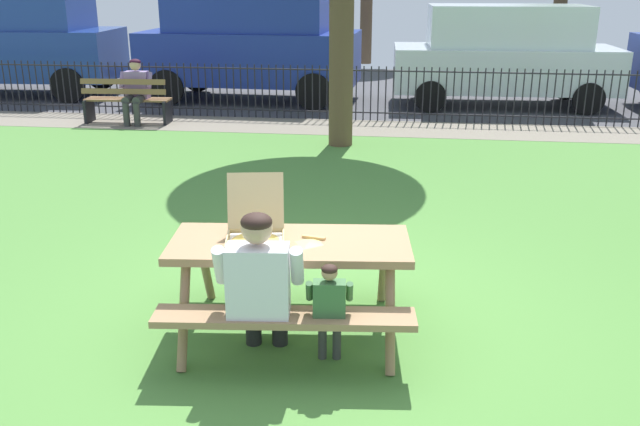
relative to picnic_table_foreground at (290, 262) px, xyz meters
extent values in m
cube|color=#50883B|center=(0.17, 2.41, -0.61)|extent=(28.00, 12.14, 0.02)
cube|color=gray|center=(0.17, 7.77, -0.60)|extent=(28.00, 1.40, 0.01)
cube|color=#424247|center=(0.17, 12.38, -0.60)|extent=(28.00, 7.81, 0.01)
cube|color=#9C7854|center=(0.00, 0.00, 0.14)|extent=(1.87, 0.94, 0.06)
cube|color=#9C7854|center=(0.06, -0.60, -0.16)|extent=(1.82, 0.46, 0.05)
cube|color=#9C7854|center=(-0.06, 0.60, -0.16)|extent=(1.82, 0.46, 0.05)
cylinder|color=#9C7854|center=(-0.69, -0.49, -0.24)|extent=(0.11, 0.44, 0.74)
cylinder|color=#9C7854|center=(-0.78, 0.34, -0.24)|extent=(0.11, 0.44, 0.74)
cylinder|color=#9C7854|center=(0.78, -0.34, -0.24)|extent=(0.11, 0.44, 0.74)
cylinder|color=#9C7854|center=(0.69, 0.49, -0.24)|extent=(0.11, 0.44, 0.74)
cube|color=tan|center=(-0.25, -0.08, 0.18)|extent=(0.50, 0.50, 0.01)
cube|color=silver|center=(-0.25, -0.08, 0.19)|extent=(0.46, 0.46, 0.00)
cube|color=tan|center=(-0.21, -0.29, 0.21)|extent=(0.42, 0.09, 0.04)
cube|color=tan|center=(-0.28, 0.12, 0.21)|extent=(0.42, 0.09, 0.04)
cube|color=tan|center=(-0.45, -0.12, 0.21)|extent=(0.09, 0.42, 0.04)
cube|color=tan|center=(-0.04, -0.04, 0.21)|extent=(0.09, 0.42, 0.04)
cube|color=tan|center=(-0.29, 0.14, 0.43)|extent=(0.44, 0.21, 0.41)
cylinder|color=tan|center=(-0.25, -0.08, 0.19)|extent=(0.36, 0.36, 0.01)
cylinder|color=#E9C24F|center=(-0.25, -0.08, 0.20)|extent=(0.33, 0.33, 0.00)
pyramid|color=#F2DA6D|center=(0.15, -0.03, 0.18)|extent=(0.20, 0.23, 0.01)
cube|color=tan|center=(0.17, 0.07, 0.18)|extent=(0.18, 0.07, 0.02)
cylinder|color=black|center=(-0.25, -0.21, -0.38)|extent=(0.12, 0.12, 0.44)
cylinder|color=black|center=(-0.23, -0.42, -0.13)|extent=(0.19, 0.43, 0.15)
cylinder|color=black|center=(-0.05, -0.19, -0.38)|extent=(0.12, 0.12, 0.44)
cylinder|color=black|center=(-0.03, -0.40, -0.13)|extent=(0.19, 0.43, 0.15)
cube|color=silver|center=(-0.11, -0.61, 0.10)|extent=(0.44, 0.26, 0.52)
cylinder|color=silver|center=(-0.38, -0.59, 0.21)|extent=(0.11, 0.22, 0.31)
cylinder|color=silver|center=(0.14, -0.54, 0.21)|extent=(0.11, 0.22, 0.31)
sphere|color=tan|center=(-0.11, -0.59, 0.48)|extent=(0.21, 0.21, 0.21)
ellipsoid|color=black|center=(-0.11, -0.60, 0.53)|extent=(0.21, 0.20, 0.12)
cylinder|color=#3A3A3A|center=(0.29, -0.35, -0.38)|extent=(0.06, 0.06, 0.44)
cylinder|color=#3A3A3A|center=(0.30, -0.46, -0.14)|extent=(0.10, 0.23, 0.08)
cylinder|color=#3A3A3A|center=(0.40, -0.34, -0.38)|extent=(0.06, 0.06, 0.44)
cylinder|color=#3A3A3A|center=(0.41, -0.45, -0.14)|extent=(0.10, 0.23, 0.08)
cube|color=#386638|center=(0.37, -0.57, -0.02)|extent=(0.23, 0.14, 0.27)
cylinder|color=#386638|center=(0.23, -0.55, 0.03)|extent=(0.06, 0.11, 0.16)
cylinder|color=#386638|center=(0.50, -0.53, 0.03)|extent=(0.06, 0.11, 0.16)
sphere|color=tan|center=(0.37, -0.56, 0.18)|extent=(0.11, 0.11, 0.11)
ellipsoid|color=#311F19|center=(0.37, -0.56, 0.21)|extent=(0.11, 0.11, 0.06)
cylinder|color=black|center=(0.17, 8.47, 0.36)|extent=(19.72, 0.03, 0.03)
cylinder|color=black|center=(0.17, 8.47, -0.44)|extent=(19.72, 0.03, 0.03)
cylinder|color=black|center=(-7.37, 8.47, -0.08)|extent=(0.02, 0.02, 1.04)
cylinder|color=black|center=(-7.23, 8.47, -0.08)|extent=(0.02, 0.02, 1.04)
cylinder|color=black|center=(-7.09, 8.47, -0.08)|extent=(0.02, 0.02, 1.04)
cylinder|color=black|center=(-6.95, 8.47, -0.08)|extent=(0.02, 0.02, 1.04)
cylinder|color=black|center=(-6.81, 8.47, -0.08)|extent=(0.02, 0.02, 1.04)
cylinder|color=black|center=(-6.67, 8.47, -0.08)|extent=(0.02, 0.02, 1.04)
cylinder|color=black|center=(-6.52, 8.47, -0.08)|extent=(0.02, 0.02, 1.04)
cylinder|color=black|center=(-6.38, 8.47, -0.08)|extent=(0.02, 0.02, 1.04)
cylinder|color=black|center=(-6.24, 8.47, -0.08)|extent=(0.02, 0.02, 1.04)
cylinder|color=black|center=(-6.10, 8.47, -0.08)|extent=(0.02, 0.02, 1.04)
cylinder|color=black|center=(-5.96, 8.47, -0.08)|extent=(0.02, 0.02, 1.04)
cylinder|color=black|center=(-5.82, 8.47, -0.08)|extent=(0.02, 0.02, 1.04)
cylinder|color=black|center=(-5.68, 8.47, -0.08)|extent=(0.02, 0.02, 1.04)
cylinder|color=black|center=(-5.54, 8.47, -0.08)|extent=(0.02, 0.02, 1.04)
cylinder|color=black|center=(-5.40, 8.47, -0.08)|extent=(0.02, 0.02, 1.04)
cylinder|color=black|center=(-5.26, 8.47, -0.08)|extent=(0.02, 0.02, 1.04)
cylinder|color=black|center=(-5.12, 8.47, -0.08)|extent=(0.02, 0.02, 1.04)
cylinder|color=black|center=(-4.98, 8.47, -0.08)|extent=(0.02, 0.02, 1.04)
cylinder|color=black|center=(-4.83, 8.47, -0.08)|extent=(0.02, 0.02, 1.04)
cylinder|color=black|center=(-4.69, 8.47, -0.08)|extent=(0.02, 0.02, 1.04)
cylinder|color=black|center=(-4.55, 8.47, -0.08)|extent=(0.02, 0.02, 1.04)
cylinder|color=black|center=(-4.41, 8.47, -0.08)|extent=(0.02, 0.02, 1.04)
cylinder|color=black|center=(-4.27, 8.47, -0.08)|extent=(0.02, 0.02, 1.04)
cylinder|color=black|center=(-4.13, 8.47, -0.08)|extent=(0.02, 0.02, 1.04)
cylinder|color=black|center=(-3.99, 8.47, -0.08)|extent=(0.02, 0.02, 1.04)
cylinder|color=black|center=(-3.85, 8.47, -0.08)|extent=(0.02, 0.02, 1.04)
cylinder|color=black|center=(-3.71, 8.47, -0.08)|extent=(0.02, 0.02, 1.04)
cylinder|color=black|center=(-3.57, 8.47, -0.08)|extent=(0.02, 0.02, 1.04)
cylinder|color=black|center=(-3.43, 8.47, -0.08)|extent=(0.02, 0.02, 1.04)
cylinder|color=black|center=(-3.29, 8.47, -0.08)|extent=(0.02, 0.02, 1.04)
cylinder|color=black|center=(-3.14, 8.47, -0.08)|extent=(0.02, 0.02, 1.04)
cylinder|color=black|center=(-3.00, 8.47, -0.08)|extent=(0.02, 0.02, 1.04)
cylinder|color=black|center=(-2.86, 8.47, -0.08)|extent=(0.02, 0.02, 1.04)
cylinder|color=black|center=(-2.72, 8.47, -0.08)|extent=(0.02, 0.02, 1.04)
cylinder|color=black|center=(-2.58, 8.47, -0.08)|extent=(0.02, 0.02, 1.04)
cylinder|color=black|center=(-2.44, 8.47, -0.08)|extent=(0.02, 0.02, 1.04)
cylinder|color=black|center=(-2.30, 8.47, -0.08)|extent=(0.02, 0.02, 1.04)
cylinder|color=black|center=(-2.16, 8.47, -0.08)|extent=(0.02, 0.02, 1.04)
cylinder|color=black|center=(-2.02, 8.47, -0.08)|extent=(0.02, 0.02, 1.04)
cylinder|color=black|center=(-1.88, 8.47, -0.08)|extent=(0.02, 0.02, 1.04)
cylinder|color=black|center=(-1.74, 8.47, -0.08)|extent=(0.02, 0.02, 1.04)
cylinder|color=black|center=(-1.59, 8.47, -0.08)|extent=(0.02, 0.02, 1.04)
cylinder|color=black|center=(-1.45, 8.47, -0.08)|extent=(0.02, 0.02, 1.04)
cylinder|color=black|center=(-1.31, 8.47, -0.08)|extent=(0.02, 0.02, 1.04)
cylinder|color=black|center=(-1.17, 8.47, -0.08)|extent=(0.02, 0.02, 1.04)
cylinder|color=black|center=(-1.03, 8.47, -0.08)|extent=(0.02, 0.02, 1.04)
cylinder|color=black|center=(-0.89, 8.47, -0.08)|extent=(0.02, 0.02, 1.04)
cylinder|color=black|center=(-0.75, 8.47, -0.08)|extent=(0.02, 0.02, 1.04)
cylinder|color=black|center=(-0.61, 8.47, -0.08)|extent=(0.02, 0.02, 1.04)
cylinder|color=black|center=(-0.47, 8.47, -0.08)|extent=(0.02, 0.02, 1.04)
cylinder|color=black|center=(-0.33, 8.47, -0.08)|extent=(0.02, 0.02, 1.04)
cylinder|color=black|center=(-0.19, 8.47, -0.08)|extent=(0.02, 0.02, 1.04)
cylinder|color=black|center=(-0.05, 8.47, -0.08)|extent=(0.02, 0.02, 1.04)
cylinder|color=black|center=(0.10, 8.47, -0.08)|extent=(0.02, 0.02, 1.04)
cylinder|color=black|center=(0.24, 8.47, -0.08)|extent=(0.02, 0.02, 1.04)
cylinder|color=black|center=(0.38, 8.47, -0.08)|extent=(0.02, 0.02, 1.04)
cylinder|color=black|center=(0.52, 8.47, -0.08)|extent=(0.02, 0.02, 1.04)
cylinder|color=black|center=(0.66, 8.47, -0.08)|extent=(0.02, 0.02, 1.04)
cylinder|color=black|center=(0.80, 8.47, -0.08)|extent=(0.02, 0.02, 1.04)
cylinder|color=black|center=(0.94, 8.47, -0.08)|extent=(0.02, 0.02, 1.04)
cylinder|color=black|center=(1.08, 8.47, -0.08)|extent=(0.02, 0.02, 1.04)
cylinder|color=black|center=(1.22, 8.47, -0.08)|extent=(0.02, 0.02, 1.04)
cylinder|color=black|center=(1.36, 8.47, -0.08)|extent=(0.02, 0.02, 1.04)
cylinder|color=black|center=(1.50, 8.47, -0.08)|extent=(0.02, 0.02, 1.04)
cylinder|color=black|center=(1.64, 8.47, -0.08)|extent=(0.02, 0.02, 1.04)
cylinder|color=black|center=(1.79, 8.47, -0.08)|extent=(0.02, 0.02, 1.04)
cylinder|color=black|center=(1.93, 8.47, -0.08)|extent=(0.02, 0.02, 1.04)
cylinder|color=black|center=(2.07, 8.47, -0.08)|extent=(0.02, 0.02, 1.04)
cylinder|color=black|center=(2.21, 8.47, -0.08)|extent=(0.02, 0.02, 1.04)
cylinder|color=black|center=(2.35, 8.47, -0.08)|extent=(0.02, 0.02, 1.04)
cylinder|color=black|center=(2.49, 8.47, -0.08)|extent=(0.02, 0.02, 1.04)
cylinder|color=black|center=(2.63, 8.47, -0.08)|extent=(0.02, 0.02, 1.04)
cylinder|color=black|center=(2.77, 8.47, -0.08)|extent=(0.02, 0.02, 1.04)
cylinder|color=black|center=(2.91, 8.47, -0.08)|extent=(0.02, 0.02, 1.04)
cylinder|color=black|center=(3.05, 8.47, -0.08)|extent=(0.02, 0.02, 1.04)
cylinder|color=black|center=(3.19, 8.47, -0.08)|extent=(0.02, 0.02, 1.04)
cylinder|color=black|center=(3.34, 8.47, -0.08)|extent=(0.02, 0.02, 1.04)
cylinder|color=black|center=(3.48, 8.47, -0.08)|extent=(0.02, 0.02, 1.04)
cylinder|color=black|center=(3.62, 8.47, -0.08)|extent=(0.02, 0.02, 1.04)
cylinder|color=black|center=(3.76, 8.47, -0.08)|extent=(0.02, 0.02, 1.04)
cylinder|color=black|center=(3.90, 8.47, -0.08)|extent=(0.02, 0.02, 1.04)
cylinder|color=black|center=(4.04, 8.47, -0.08)|extent=(0.02, 0.02, 1.04)
cylinder|color=black|center=(4.18, 8.47, -0.08)|extent=(0.02, 0.02, 1.04)
cylinder|color=black|center=(4.32, 8.47, -0.08)|extent=(0.02, 0.02, 1.04)
cylinder|color=black|center=(4.46, 8.47, -0.08)|extent=(0.02, 0.02, 1.04)
cylinder|color=black|center=(4.60, 8.47, -0.08)|extent=(0.02, 0.02, 1.04)
cylinder|color=black|center=(4.74, 8.47, -0.08)|extent=(0.02, 0.02, 1.04)
cylinder|color=black|center=(4.88, 8.47, -0.08)|extent=(0.02, 0.02, 1.04)
cube|color=brown|center=(-4.45, 7.84, -0.16)|extent=(1.60, 0.17, 0.04)
cube|color=brown|center=(-4.44, 7.70, -0.16)|extent=(1.60, 0.17, 0.04)
cube|color=brown|center=(-4.43, 7.56, -0.16)|extent=(1.60, 0.17, 0.04)
cube|color=brown|center=(-4.43, 7.50, 0.02)|extent=(1.60, 0.13, 0.11)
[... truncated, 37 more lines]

